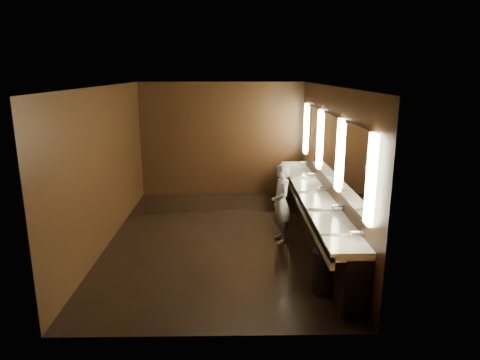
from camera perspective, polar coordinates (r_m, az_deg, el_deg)
floor at (r=8.06m, az=-2.85°, el=-7.91°), size 6.00×6.00×0.00m
ceiling at (r=7.47m, az=-3.13°, el=12.39°), size 4.00×6.00×0.02m
wall_back at (r=10.59m, az=-2.45°, el=5.37°), size 4.00×0.02×2.80m
wall_front at (r=4.76m, az=-4.17°, el=-6.00°), size 4.00×0.02×2.80m
wall_left at (r=7.97m, az=-17.52°, el=1.71°), size 0.02×6.00×2.80m
wall_right at (r=7.83m, az=11.80°, el=1.87°), size 0.02×6.00×2.80m
sink_counter at (r=8.03m, az=10.03°, el=-4.44°), size 0.55×5.40×1.01m
mirror_band at (r=7.76m, az=11.79°, el=4.39°), size 0.06×5.03×1.15m
person at (r=7.76m, az=5.51°, el=-3.09°), size 0.42×0.58×1.47m
trash_bin at (r=6.28m, az=11.36°, el=-11.82°), size 0.42×0.42×0.62m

